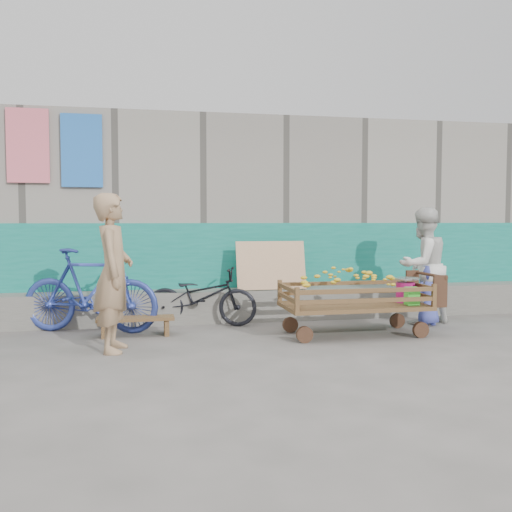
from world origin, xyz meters
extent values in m
plane|color=#585550|center=(0.00, 0.00, 0.00)|extent=(80.00, 80.00, 0.00)
cube|color=gray|center=(0.00, 4.10, 1.50)|extent=(12.00, 3.00, 3.00)
cube|color=#0F7A68|center=(0.00, 2.58, 0.70)|extent=(12.00, 0.03, 1.40)
cube|color=#5C5955|center=(0.00, 2.35, 0.23)|extent=(12.00, 0.50, 0.45)
cube|color=tan|center=(0.30, 2.22, 0.80)|extent=(1.00, 0.19, 0.68)
cube|color=#F46D80|center=(-3.00, 2.56, 2.45)|extent=(0.55, 0.03, 1.00)
cube|color=blue|center=(-2.30, 2.56, 2.40)|extent=(0.55, 0.03, 1.00)
cube|color=#52381F|center=(1.09, 1.02, 0.37)|extent=(1.78, 0.89, 0.05)
cylinder|color=#372517|center=(0.35, 0.70, 0.10)|extent=(0.20, 0.06, 0.20)
cube|color=#52381F|center=(0.23, 0.61, 0.53)|extent=(0.05, 0.05, 0.28)
cylinder|color=#372517|center=(0.35, 1.35, 0.10)|extent=(0.20, 0.06, 0.20)
cube|color=#52381F|center=(0.23, 1.44, 0.53)|extent=(0.05, 0.05, 0.28)
cylinder|color=#372517|center=(1.83, 0.70, 0.10)|extent=(0.20, 0.06, 0.20)
cube|color=#52381F|center=(1.95, 0.61, 0.53)|extent=(0.05, 0.05, 0.28)
cylinder|color=#372517|center=(1.83, 1.35, 0.10)|extent=(0.20, 0.06, 0.20)
cube|color=#52381F|center=(1.95, 1.44, 0.53)|extent=(0.05, 0.05, 0.28)
cube|color=#52381F|center=(1.09, 0.61, 0.49)|extent=(1.72, 0.04, 0.05)
cube|color=#52381F|center=(1.09, 0.61, 0.61)|extent=(1.72, 0.04, 0.05)
cube|color=#52381F|center=(1.09, 1.44, 0.49)|extent=(1.72, 0.04, 0.05)
cube|color=#52381F|center=(1.09, 1.44, 0.61)|extent=(1.72, 0.04, 0.05)
cube|color=#52381F|center=(0.23, 1.02, 0.49)|extent=(0.04, 0.83, 0.05)
cube|color=#52381F|center=(0.23, 1.02, 0.61)|extent=(0.04, 0.83, 0.05)
cube|color=#52381F|center=(1.95, 1.02, 0.49)|extent=(0.04, 0.83, 0.05)
cube|color=#52381F|center=(1.95, 1.02, 0.61)|extent=(0.04, 0.83, 0.05)
cylinder|color=#372517|center=(2.13, 1.02, 0.74)|extent=(0.04, 0.79, 0.04)
cube|color=#372517|center=(2.06, 1.39, 0.57)|extent=(0.18, 0.04, 0.39)
cube|color=#372517|center=(2.06, 0.66, 0.57)|extent=(0.18, 0.04, 0.39)
ellipsoid|color=yellow|center=(0.99, 1.02, 0.61)|extent=(1.28, 0.69, 0.43)
cylinder|color=#C51675|center=(1.78, 1.02, 0.52)|extent=(0.24, 0.24, 0.26)
cylinder|color=silver|center=(1.78, 1.02, 0.66)|extent=(0.03, 0.03, 0.06)
cylinder|color=silver|center=(1.78, 1.02, 0.70)|extent=(0.34, 0.34, 0.02)
cube|color=#45ED3B|center=(1.73, 0.74, 0.51)|extent=(0.16, 0.12, 0.22)
cube|color=#52381F|center=(-1.60, 1.51, 0.22)|extent=(0.95, 0.29, 0.04)
cube|color=#52381F|center=(-1.98, 1.51, 0.10)|extent=(0.06, 0.27, 0.19)
cube|color=#52381F|center=(-1.22, 1.51, 0.10)|extent=(0.06, 0.27, 0.19)
imported|color=#A27F5C|center=(-1.82, 0.72, 0.87)|extent=(0.47, 0.67, 1.74)
imported|color=silver|center=(2.33, 1.60, 0.81)|extent=(0.93, 0.82, 1.62)
imported|color=#434DB0|center=(2.33, 1.45, 0.42)|extent=(0.47, 0.38, 0.84)
imported|color=black|center=(-0.72, 2.05, 0.40)|extent=(1.60, 0.94, 0.80)
imported|color=#2F429F|center=(-2.16, 1.85, 0.54)|extent=(1.87, 1.07, 1.08)
camera|label=1|loc=(-1.53, -5.67, 1.44)|focal=40.00mm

